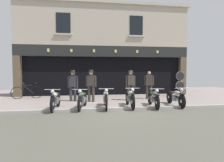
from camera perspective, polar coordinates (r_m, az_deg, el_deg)
name	(u,v)px	position (r m, az deg, el deg)	size (l,w,h in m)	color
ground	(124,117)	(7.50, 3.54, -10.18)	(23.58, 22.00, 0.18)	gray
shop_facade	(102,70)	(15.21, -2.84, 3.17)	(11.88, 4.42, 6.23)	black
motorcycle_far_left	(55,99)	(8.91, -15.91, -5.08)	(0.62, 2.01, 0.92)	black
motorcycle_left	(82,99)	(8.86, -8.48, -5.10)	(0.63, 1.98, 0.91)	black
motorcycle_center_left	(106,98)	(8.92, -1.81, -4.95)	(0.62, 2.11, 0.93)	black
motorcycle_center	(130,98)	(9.12, 5.18, -4.76)	(0.62, 2.05, 0.94)	black
motorcycle_center_right	(153,98)	(9.30, 11.81, -4.78)	(0.62, 1.98, 0.90)	black
motorcycle_right	(176,97)	(9.91, 17.76, -4.37)	(0.62, 2.05, 0.91)	black
salesman_left	(73,84)	(10.97, -11.16, -0.81)	(0.56, 0.37, 1.69)	#2D2D33
shopkeeper_center	(91,84)	(10.65, -6.02, -0.84)	(0.55, 0.36, 1.70)	#38332D
salesman_right	(130,84)	(11.12, 5.32, -0.83)	(0.56, 0.33, 1.67)	#38332D
assistant_far_right	(149,84)	(11.85, 10.59, -0.78)	(0.55, 0.29, 1.61)	#38332D
tyre_sign_pole	(180,81)	(13.26, 18.94, -0.02)	(0.55, 0.06, 1.71)	#232328
advert_board_near	(62,69)	(13.58, -14.23, 3.35)	(0.66, 0.03, 1.12)	silver
leaning_bicycle	(27,92)	(12.90, -23.27, -2.91)	(1.76, 0.50, 0.96)	black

